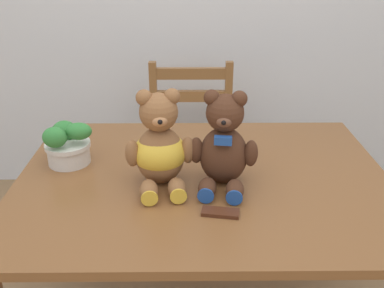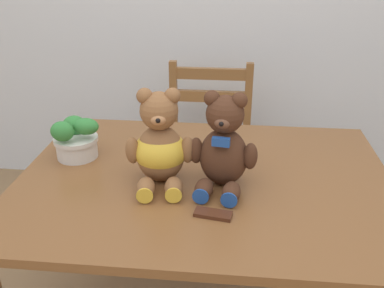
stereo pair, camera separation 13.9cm
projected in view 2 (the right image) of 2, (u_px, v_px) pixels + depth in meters
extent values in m
cube|color=brown|center=(205.00, 180.00, 1.49)|extent=(1.28, 0.96, 0.03)
cube|color=brown|center=(89.00, 193.00, 2.08)|extent=(0.06, 0.06, 0.67)
cube|color=brown|center=(339.00, 206.00, 1.97)|extent=(0.06, 0.06, 0.67)
cube|color=brown|center=(207.00, 153.00, 2.26)|extent=(0.45, 0.43, 0.03)
cube|color=brown|center=(244.00, 211.00, 2.16)|extent=(0.04, 0.04, 0.41)
cube|color=brown|center=(165.00, 206.00, 2.20)|extent=(0.04, 0.04, 0.41)
cube|color=brown|center=(246.00, 138.00, 2.42)|extent=(0.04, 0.04, 0.87)
cube|color=brown|center=(174.00, 135.00, 2.46)|extent=(0.04, 0.04, 0.87)
cube|color=brown|center=(211.00, 74.00, 2.28)|extent=(0.37, 0.03, 0.06)
cube|color=brown|center=(211.00, 96.00, 2.33)|extent=(0.37, 0.03, 0.06)
ellipsoid|color=brown|center=(161.00, 154.00, 1.42)|extent=(0.18, 0.15, 0.20)
sphere|color=brown|center=(159.00, 111.00, 1.35)|extent=(0.12, 0.12, 0.12)
sphere|color=brown|center=(172.00, 96.00, 1.33)|extent=(0.05, 0.05, 0.05)
sphere|color=brown|center=(145.00, 96.00, 1.33)|extent=(0.05, 0.05, 0.05)
ellipsoid|color=#B2794C|center=(158.00, 119.00, 1.31)|extent=(0.06, 0.05, 0.04)
sphere|color=black|center=(158.00, 121.00, 1.29)|extent=(0.02, 0.02, 0.02)
ellipsoid|color=brown|center=(188.00, 150.00, 1.39)|extent=(0.05, 0.05, 0.09)
ellipsoid|color=brown|center=(132.00, 150.00, 1.39)|extent=(0.05, 0.05, 0.09)
ellipsoid|color=brown|center=(174.00, 188.00, 1.35)|extent=(0.07, 0.11, 0.06)
cylinder|color=gold|center=(173.00, 196.00, 1.31)|extent=(0.05, 0.01, 0.05)
ellipsoid|color=brown|center=(146.00, 188.00, 1.35)|extent=(0.07, 0.11, 0.06)
cylinder|color=gold|center=(145.00, 196.00, 1.31)|extent=(0.05, 0.01, 0.05)
ellipsoid|color=gold|center=(160.00, 151.00, 1.41)|extent=(0.19, 0.17, 0.14)
ellipsoid|color=#472819|center=(224.00, 157.00, 1.40)|extent=(0.18, 0.15, 0.20)
sphere|color=#472819|center=(225.00, 114.00, 1.34)|extent=(0.12, 0.12, 0.12)
sphere|color=#472819|center=(239.00, 100.00, 1.31)|extent=(0.05, 0.05, 0.05)
sphere|color=#472819|center=(212.00, 98.00, 1.32)|extent=(0.05, 0.05, 0.05)
ellipsoid|color=brown|center=(222.00, 122.00, 1.30)|extent=(0.06, 0.05, 0.04)
sphere|color=black|center=(221.00, 124.00, 1.28)|extent=(0.02, 0.02, 0.02)
ellipsoid|color=#472819|center=(250.00, 156.00, 1.36)|extent=(0.05, 0.05, 0.09)
ellipsoid|color=#472819|center=(196.00, 150.00, 1.39)|extent=(0.05, 0.05, 0.09)
ellipsoid|color=#472819|center=(231.00, 192.00, 1.33)|extent=(0.07, 0.10, 0.06)
cylinder|color=#1E4793|center=(229.00, 200.00, 1.29)|extent=(0.05, 0.01, 0.05)
ellipsoid|color=#472819|center=(204.00, 189.00, 1.35)|extent=(0.07, 0.10, 0.06)
cylinder|color=#1E4793|center=(201.00, 197.00, 1.31)|extent=(0.05, 0.01, 0.05)
cube|color=#1E4793|center=(221.00, 142.00, 1.31)|extent=(0.06, 0.03, 0.03)
cylinder|color=beige|center=(77.00, 147.00, 1.60)|extent=(0.15, 0.15, 0.08)
cylinder|color=beige|center=(76.00, 139.00, 1.59)|extent=(0.16, 0.16, 0.02)
ellipsoid|color=#337F38|center=(86.00, 126.00, 1.55)|extent=(0.09, 0.07, 0.06)
ellipsoid|color=#337F38|center=(74.00, 126.00, 1.62)|extent=(0.09, 0.08, 0.08)
ellipsoid|color=#337F38|center=(62.00, 131.00, 1.52)|extent=(0.08, 0.06, 0.07)
cube|color=#472314|center=(213.00, 214.00, 1.26)|extent=(0.12, 0.06, 0.01)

